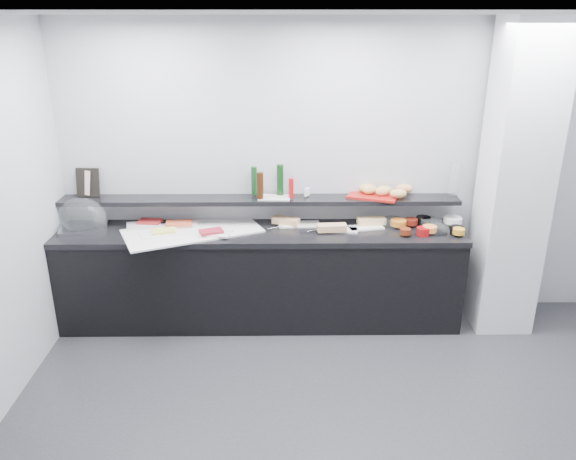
{
  "coord_description": "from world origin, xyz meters",
  "views": [
    {
      "loc": [
        -0.5,
        -2.96,
        2.69
      ],
      "look_at": [
        -0.45,
        1.45,
        1.0
      ],
      "focal_mm": 35.0,
      "sensor_mm": 36.0,
      "label": 1
    }
  ],
  "objects_px": {
    "framed_print": "(88,182)",
    "carafe": "(454,180)",
    "sandwich_plate_mid": "(340,230)",
    "condiment_tray": "(274,197)",
    "cloche_base": "(84,228)",
    "bread_tray": "(373,195)"
  },
  "relations": [
    {
      "from": "condiment_tray",
      "to": "cloche_base",
      "type": "bearing_deg",
      "value": -170.87
    },
    {
      "from": "cloche_base",
      "to": "carafe",
      "type": "distance_m",
      "value": 3.35
    },
    {
      "from": "bread_tray",
      "to": "cloche_base",
      "type": "bearing_deg",
      "value": -155.17
    },
    {
      "from": "sandwich_plate_mid",
      "to": "condiment_tray",
      "type": "relative_size",
      "value": 1.1
    },
    {
      "from": "bread_tray",
      "to": "carafe",
      "type": "bearing_deg",
      "value": 20.93
    },
    {
      "from": "sandwich_plate_mid",
      "to": "bread_tray",
      "type": "bearing_deg",
      "value": 40.71
    },
    {
      "from": "sandwich_plate_mid",
      "to": "carafe",
      "type": "height_order",
      "value": "carafe"
    },
    {
      "from": "condiment_tray",
      "to": "carafe",
      "type": "height_order",
      "value": "carafe"
    },
    {
      "from": "sandwich_plate_mid",
      "to": "condiment_tray",
      "type": "distance_m",
      "value": 0.66
    },
    {
      "from": "sandwich_plate_mid",
      "to": "framed_print",
      "type": "xyz_separation_m",
      "value": [
        -2.27,
        0.26,
        0.37
      ]
    },
    {
      "from": "cloche_base",
      "to": "carafe",
      "type": "relative_size",
      "value": 1.35
    },
    {
      "from": "cloche_base",
      "to": "bread_tray",
      "type": "distance_m",
      "value": 2.62
    },
    {
      "from": "framed_print",
      "to": "carafe",
      "type": "xyz_separation_m",
      "value": [
        3.31,
        -0.03,
        0.02
      ]
    },
    {
      "from": "sandwich_plate_mid",
      "to": "condiment_tray",
      "type": "xyz_separation_m",
      "value": [
        -0.58,
        0.18,
        0.25
      ]
    },
    {
      "from": "framed_print",
      "to": "cloche_base",
      "type": "bearing_deg",
      "value": -89.72
    },
    {
      "from": "framed_print",
      "to": "carafe",
      "type": "height_order",
      "value": "carafe"
    },
    {
      "from": "framed_print",
      "to": "bread_tray",
      "type": "xyz_separation_m",
      "value": [
        2.59,
        -0.03,
        -0.12
      ]
    },
    {
      "from": "cloche_base",
      "to": "sandwich_plate_mid",
      "type": "bearing_deg",
      "value": -15.12
    },
    {
      "from": "sandwich_plate_mid",
      "to": "bread_tray",
      "type": "height_order",
      "value": "bread_tray"
    },
    {
      "from": "cloche_base",
      "to": "sandwich_plate_mid",
      "type": "relative_size",
      "value": 1.3
    },
    {
      "from": "cloche_base",
      "to": "sandwich_plate_mid",
      "type": "height_order",
      "value": "cloche_base"
    },
    {
      "from": "bread_tray",
      "to": "carafe",
      "type": "relative_size",
      "value": 1.45
    }
  ]
}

